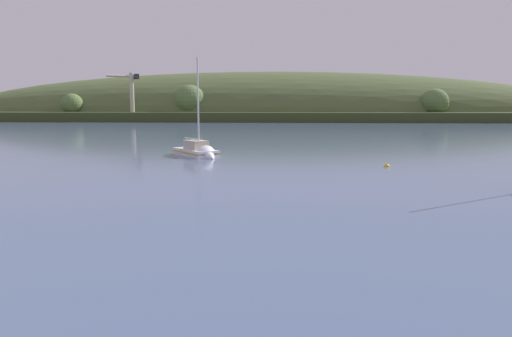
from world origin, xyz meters
TOP-DOWN VIEW (x-y plane):
  - far_shoreline_hill at (-2.09, 224.85)m, footprint 412.15×108.52m
  - dockside_crane at (-56.77, 189.83)m, footprint 11.89×8.39m
  - sailboat_midwater_white at (-12.16, 58.45)m, footprint 7.59×9.15m
  - mooring_buoy_midchannel at (10.17, 48.31)m, footprint 0.63×0.63m

SIDE VIEW (x-z plane):
  - mooring_buoy_midchannel at x=10.17m, z-range -0.35..0.35m
  - far_shoreline_hill at x=-2.09m, z-range -22.42..22.78m
  - sailboat_midwater_white at x=-12.16m, z-range -6.88..7.58m
  - dockside_crane at x=-56.77m, z-range -0.42..19.31m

